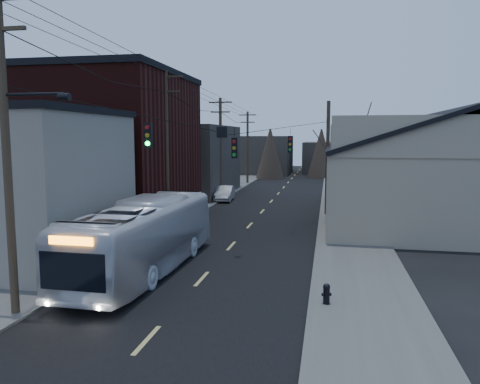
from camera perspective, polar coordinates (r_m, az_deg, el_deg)
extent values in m
plane|color=black|center=(12.88, -14.84, -20.72)|extent=(160.00, 160.00, 0.00)
cube|color=black|center=(41.00, 3.51, -1.51)|extent=(9.00, 110.00, 0.02)
cube|color=#474744|center=(42.30, -5.26, -1.20)|extent=(4.00, 110.00, 0.12)
cube|color=#474744|center=(40.70, 12.62, -1.65)|extent=(4.00, 110.00, 0.12)
cube|color=gray|center=(23.98, -25.31, 0.37)|extent=(8.00, 8.00, 7.00)
cube|color=black|center=(33.82, -15.81, 4.98)|extent=(10.00, 12.00, 10.00)
cube|color=#37322C|center=(48.56, -6.77, 3.88)|extent=(9.00, 14.00, 7.00)
cube|color=#80725D|center=(36.29, 23.29, 0.84)|extent=(16.00, 20.00, 5.00)
cube|color=black|center=(35.48, 17.21, 7.11)|extent=(8.16, 20.60, 2.86)
cube|color=#37322C|center=(76.13, 2.37, 4.57)|extent=(10.00, 12.00, 6.00)
cube|color=#37322C|center=(80.35, 12.13, 4.18)|extent=(12.00, 14.00, 5.00)
cone|color=black|center=(30.38, 13.39, 2.24)|extent=(0.40, 0.40, 7.20)
cylinder|color=#382B1E|center=(16.67, -26.56, 3.83)|extent=(0.28, 0.28, 10.50)
cylinder|color=#382B1E|center=(30.02, -8.93, 4.96)|extent=(0.28, 0.28, 10.00)
cube|color=#382B1E|center=(30.23, -9.09, 13.71)|extent=(2.20, 0.12, 0.12)
cylinder|color=#382B1E|center=(44.43, -2.39, 5.27)|extent=(0.28, 0.28, 9.50)
cube|color=#382B1E|center=(44.53, -2.42, 10.87)|extent=(2.20, 0.12, 0.12)
cylinder|color=#382B1E|center=(59.14, 0.92, 5.40)|extent=(0.28, 0.28, 9.00)
cube|color=#382B1E|center=(59.19, 0.93, 9.37)|extent=(2.20, 0.12, 0.12)
cylinder|color=#382B1E|center=(35.30, 10.62, 3.97)|extent=(0.28, 0.28, 8.50)
cube|color=black|center=(19.12, -11.09, 6.80)|extent=(0.28, 0.20, 1.00)
cube|color=black|center=(22.71, -0.66, 5.38)|extent=(0.28, 0.20, 1.00)
cube|color=black|center=(28.35, 6.15, 5.82)|extent=(0.28, 0.20, 1.00)
imported|color=silver|center=(20.79, -11.57, -5.37)|extent=(2.96, 11.40, 3.16)
imported|color=#97999E|center=(43.20, -1.89, -0.17)|extent=(1.84, 4.32, 1.39)
cylinder|color=black|center=(16.89, 10.49, -12.33)|extent=(0.23, 0.23, 0.57)
sphere|color=black|center=(16.79, 10.52, -11.31)|extent=(0.25, 0.25, 0.25)
cylinder|color=black|center=(16.87, 10.50, -12.17)|extent=(0.35, 0.19, 0.11)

